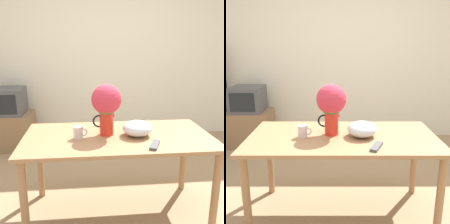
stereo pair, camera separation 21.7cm
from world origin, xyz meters
TOP-DOWN VIEW (x-y plane):
  - ground_plane at (0.00, 0.00)m, footprint 12.00×12.00m
  - wall_back at (0.00, 2.09)m, footprint 8.00×0.05m
  - table at (-0.06, -0.01)m, footprint 1.57×0.81m
  - flower_vase at (-0.16, 0.02)m, footprint 0.25×0.25m
  - coffee_mug at (-0.39, -0.05)m, footprint 0.11×0.08m
  - white_bowl at (0.10, -0.03)m, footprint 0.25×0.25m
  - remote_control at (0.18, -0.28)m, footprint 0.12×0.19m
  - tv_stand at (-1.43, 1.68)m, footprint 0.65×0.50m
  - tv_set at (-1.43, 1.67)m, footprint 0.44×0.49m

SIDE VIEW (x-z plane):
  - ground_plane at x=0.00m, z-range 0.00..0.00m
  - tv_stand at x=-1.43m, z-range 0.00..0.51m
  - table at x=-0.06m, z-range 0.28..1.02m
  - tv_set at x=-1.43m, z-range 0.51..0.88m
  - remote_control at x=0.18m, z-range 0.74..0.76m
  - coffee_mug at x=-0.39m, z-range 0.74..0.85m
  - white_bowl at x=0.10m, z-range 0.74..0.87m
  - flower_vase at x=-0.16m, z-range 0.80..1.23m
  - wall_back at x=0.00m, z-range 0.00..2.60m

